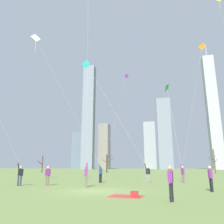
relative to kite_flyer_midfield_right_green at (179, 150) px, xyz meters
The scene contains 22 objects.
ground_plane 12.52m from the kite_flyer_midfield_right_green, 123.11° to the right, with size 400.00×400.00×0.00m, color #7A934C.
kite_flyer_midfield_right_green is the anchor object (origin of this frame).
kite_flyer_midfield_left_teal 4.92m from the kite_flyer_midfield_right_green, 155.96° to the right, with size 7.55×0.54×13.91m.
kite_flyer_far_back_blue 11.72m from the kite_flyer_midfield_right_green, 131.44° to the right, with size 1.92×7.13×20.68m.
kite_flyer_foreground_left_white 9.25m from the kite_flyer_midfield_right_green, 158.50° to the right, with size 5.12×6.92×13.21m.
kite_flyer_midfield_center_red 17.21m from the kite_flyer_midfield_right_green, 148.78° to the right, with size 5.01×9.55×19.08m.
bystander_strolling_midfield 13.77m from the kite_flyer_midfield_right_green, 150.09° to the right, with size 0.36×0.43×1.62m.
bystander_far_off_by_trees 14.39m from the kite_flyer_midfield_right_green, 98.00° to the right, with size 0.28×0.49×1.62m.
bystander_watching_nearby 9.68m from the kite_flyer_midfield_right_green, 84.59° to the right, with size 0.23×0.51×1.62m.
distant_kite_high_overhead_yellow 23.59m from the kite_flyer_midfield_right_green, 39.83° to the left, with size 2.57×1.37×27.76m.
distant_kite_drifting_right_purple 30.46m from the kite_flyer_midfield_right_green, 109.96° to the left, with size 4.84×7.12×23.20m.
distant_kite_low_near_trees_orange 15.95m from the kite_flyer_midfield_right_green, 52.30° to the left, with size 5.19×1.58×19.41m.
picnic_spot 13.73m from the kite_flyer_midfield_right_green, 107.47° to the right, with size 2.01×1.69×0.31m.
bare_tree_far_right_edge 36.90m from the kite_flyer_midfield_right_green, 113.82° to the left, with size 3.22×1.47×4.76m.
bare_tree_left_of_center 32.83m from the kite_flyer_midfield_right_green, 70.10° to the left, with size 2.24×3.76×5.50m.
bare_tree_leftmost 44.26m from the kite_flyer_midfield_right_green, 136.02° to the left, with size 1.51×1.35×4.34m.
skyline_mid_tower_left 108.57m from the kite_flyer_midfield_right_green, 87.77° to the left, with size 7.80×10.67×40.65m.
skyline_squat_block 120.08m from the kite_flyer_midfield_right_green, 73.38° to the left, with size 6.42×5.86×77.74m.
skyline_mid_tower_right 133.70m from the kite_flyer_midfield_right_green, 113.47° to the left, with size 8.43×5.43×24.74m.
skyline_tall_tower 127.89m from the kite_flyer_midfield_right_green, 92.09° to the left, with size 7.61×7.97×31.08m.
skyline_short_annex 126.30m from the kite_flyer_midfield_right_green, 106.00° to the left, with size 6.51×10.42×29.51m.
skyline_wide_slab 119.56m from the kite_flyer_midfield_right_green, 111.43° to the left, with size 7.22×5.44×66.92m.
Camera 1 is at (3.87, -15.12, 1.57)m, focal length 35.55 mm.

